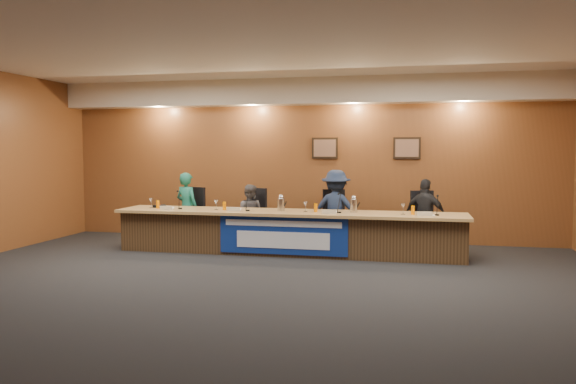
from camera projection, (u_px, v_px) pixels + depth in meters
name	position (u px, v px, depth m)	size (l,w,h in m)	color
floor	(249.00, 285.00, 7.52)	(10.00, 10.00, 0.00)	black
ceiling	(248.00, 43.00, 7.28)	(10.00, 8.00, 0.04)	silver
wall_back	(305.00, 161.00, 11.29)	(10.00, 0.04, 3.20)	brown
soffit	(303.00, 92.00, 10.95)	(10.00, 0.50, 0.50)	beige
dais_body	(288.00, 234.00, 9.83)	(6.00, 0.80, 0.70)	#44301B
dais_top	(287.00, 213.00, 9.75)	(6.10, 0.95, 0.05)	#A8814D
banner	(283.00, 235.00, 9.43)	(2.20, 0.02, 0.65)	navy
banner_text_upper	(283.00, 224.00, 9.40)	(2.00, 0.01, 0.10)	silver
banner_text_lower	(283.00, 240.00, 9.42)	(1.60, 0.01, 0.28)	silver
wall_photo_left	(325.00, 148.00, 11.16)	(0.52, 0.04, 0.42)	black
wall_photo_right	(407.00, 148.00, 10.81)	(0.52, 0.04, 0.42)	black
panelist_a	(187.00, 208.00, 10.92)	(0.50, 0.33, 1.38)	#18614F
panelist_b	(249.00, 215.00, 10.66)	(0.56, 0.44, 1.16)	#48464B
panelist_c	(336.00, 209.00, 10.28)	(0.94, 0.54, 1.45)	#16223B
panelist_d	(425.00, 216.00, 9.94)	(0.76, 0.32, 1.30)	black
office_chair_a	(189.00, 218.00, 11.04)	(0.48, 0.48, 0.08)	black
office_chair_b	(251.00, 220.00, 10.76)	(0.48, 0.48, 0.08)	black
office_chair_c	(337.00, 222.00, 10.40)	(0.48, 0.48, 0.08)	black
office_chair_d	(425.00, 224.00, 10.05)	(0.48, 0.48, 0.08)	black
nameplate_a	(166.00, 207.00, 9.95)	(0.24, 0.06, 0.09)	white
microphone_a	(180.00, 208.00, 10.11)	(0.07, 0.07, 0.02)	black
juice_glass_a	(158.00, 204.00, 10.20)	(0.06, 0.06, 0.15)	orange
water_glass_a	(151.00, 203.00, 10.28)	(0.08, 0.08, 0.18)	silver
nameplate_b	(233.00, 209.00, 9.73)	(0.24, 0.06, 0.09)	white
microphone_b	(248.00, 210.00, 9.79)	(0.07, 0.07, 0.02)	black
juice_glass_b	(224.00, 206.00, 9.93)	(0.06, 0.06, 0.15)	orange
water_glass_b	(216.00, 205.00, 9.97)	(0.08, 0.08, 0.18)	silver
nameplate_c	(329.00, 211.00, 9.31)	(0.24, 0.06, 0.09)	white
microphone_c	(339.00, 212.00, 9.49)	(0.07, 0.07, 0.02)	black
juice_glass_c	(316.00, 208.00, 9.62)	(0.06, 0.06, 0.15)	orange
water_glass_c	(305.00, 207.00, 9.65)	(0.08, 0.08, 0.18)	silver
nameplate_d	(425.00, 213.00, 9.03)	(0.24, 0.06, 0.09)	white
microphone_d	(437.00, 215.00, 9.11)	(0.07, 0.07, 0.02)	black
juice_glass_d	(413.00, 210.00, 9.23)	(0.06, 0.06, 0.15)	orange
water_glass_d	(403.00, 209.00, 9.23)	(0.08, 0.08, 0.18)	silver
carafe_mid	(281.00, 205.00, 9.79)	(0.13, 0.13, 0.22)	silver
carafe_right	(354.00, 206.00, 9.56)	(0.13, 0.13, 0.23)	silver
speakerphone	(161.00, 206.00, 10.37)	(0.32, 0.32, 0.05)	black
paper_stack	(427.00, 215.00, 9.20)	(0.22, 0.30, 0.01)	white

